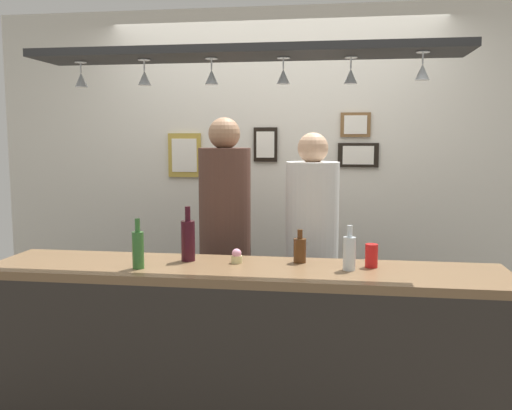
{
  "coord_description": "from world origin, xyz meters",
  "views": [
    {
      "loc": [
        0.47,
        -3.1,
        1.62
      ],
      "look_at": [
        0.0,
        0.1,
        1.23
      ],
      "focal_mm": 38.44,
      "sensor_mm": 36.0,
      "label": 1
    }
  ],
  "objects_px": {
    "person_middle_brown_shirt": "(225,224)",
    "drink_can": "(371,256)",
    "picture_frame_crest": "(265,145)",
    "cupcake": "(237,256)",
    "bottle_wine_dark_red": "(188,239)",
    "bottle_beer_brown_stubby": "(300,250)",
    "person_right_white_patterned_shirt": "(312,236)",
    "picture_frame_lower_pair": "(358,155)",
    "picture_frame_upper_small": "(355,125)",
    "bottle_beer_green_import": "(138,249)",
    "bottle_soda_clear": "(349,252)",
    "picture_frame_caricature": "(185,155)"
  },
  "relations": [
    {
      "from": "person_middle_brown_shirt",
      "to": "drink_can",
      "type": "distance_m",
      "value": 1.12
    },
    {
      "from": "bottle_soda_clear",
      "to": "picture_frame_caricature",
      "type": "relative_size",
      "value": 0.68
    },
    {
      "from": "cupcake",
      "to": "picture_frame_upper_small",
      "type": "distance_m",
      "value": 1.65
    },
    {
      "from": "person_middle_brown_shirt",
      "to": "picture_frame_crest",
      "type": "xyz_separation_m",
      "value": [
        0.18,
        0.66,
        0.51
      ]
    },
    {
      "from": "person_middle_brown_shirt",
      "to": "picture_frame_crest",
      "type": "height_order",
      "value": "person_middle_brown_shirt"
    },
    {
      "from": "person_right_white_patterned_shirt",
      "to": "picture_frame_lower_pair",
      "type": "height_order",
      "value": "person_right_white_patterned_shirt"
    },
    {
      "from": "picture_frame_upper_small",
      "to": "picture_frame_crest",
      "type": "height_order",
      "value": "picture_frame_upper_small"
    },
    {
      "from": "picture_frame_lower_pair",
      "to": "bottle_beer_brown_stubby",
      "type": "bearing_deg",
      "value": -105.39
    },
    {
      "from": "bottle_beer_green_import",
      "to": "person_middle_brown_shirt",
      "type": "bearing_deg",
      "value": 71.78
    },
    {
      "from": "bottle_beer_brown_stubby",
      "to": "picture_frame_caricature",
      "type": "distance_m",
      "value": 1.67
    },
    {
      "from": "picture_frame_upper_small",
      "to": "picture_frame_lower_pair",
      "type": "distance_m",
      "value": 0.23
    },
    {
      "from": "bottle_beer_green_import",
      "to": "bottle_soda_clear",
      "type": "bearing_deg",
      "value": 6.38
    },
    {
      "from": "picture_frame_crest",
      "to": "cupcake",
      "type": "bearing_deg",
      "value": -89.34
    },
    {
      "from": "person_right_white_patterned_shirt",
      "to": "picture_frame_caricature",
      "type": "bearing_deg",
      "value": 147.15
    },
    {
      "from": "picture_frame_upper_small",
      "to": "picture_frame_crest",
      "type": "xyz_separation_m",
      "value": [
        -0.67,
        0.0,
        -0.15
      ]
    },
    {
      "from": "bottle_beer_green_import",
      "to": "picture_frame_crest",
      "type": "xyz_separation_m",
      "value": [
        0.46,
        1.51,
        0.52
      ]
    },
    {
      "from": "person_middle_brown_shirt",
      "to": "bottle_wine_dark_red",
      "type": "bearing_deg",
      "value": -96.57
    },
    {
      "from": "person_middle_brown_shirt",
      "to": "picture_frame_upper_small",
      "type": "bearing_deg",
      "value": 37.74
    },
    {
      "from": "drink_can",
      "to": "picture_frame_lower_pair",
      "type": "relative_size",
      "value": 0.41
    },
    {
      "from": "bottle_wine_dark_red",
      "to": "picture_frame_caricature",
      "type": "relative_size",
      "value": 0.88
    },
    {
      "from": "picture_frame_upper_small",
      "to": "picture_frame_caricature",
      "type": "xyz_separation_m",
      "value": [
        -1.31,
        0.0,
        -0.23
      ]
    },
    {
      "from": "bottle_beer_brown_stubby",
      "to": "bottle_wine_dark_red",
      "type": "distance_m",
      "value": 0.61
    },
    {
      "from": "bottle_beer_brown_stubby",
      "to": "drink_can",
      "type": "xyz_separation_m",
      "value": [
        0.38,
        -0.06,
        -0.01
      ]
    },
    {
      "from": "person_middle_brown_shirt",
      "to": "drink_can",
      "type": "height_order",
      "value": "person_middle_brown_shirt"
    },
    {
      "from": "bottle_beer_green_import",
      "to": "picture_frame_upper_small",
      "type": "relative_size",
      "value": 1.18
    },
    {
      "from": "person_right_white_patterned_shirt",
      "to": "bottle_wine_dark_red",
      "type": "bearing_deg",
      "value": -135.13
    },
    {
      "from": "bottle_wine_dark_red",
      "to": "picture_frame_crest",
      "type": "distance_m",
      "value": 1.42
    },
    {
      "from": "bottle_beer_brown_stubby",
      "to": "bottle_soda_clear",
      "type": "height_order",
      "value": "bottle_soda_clear"
    },
    {
      "from": "picture_frame_upper_small",
      "to": "picture_frame_lower_pair",
      "type": "bearing_deg",
      "value": 0.0
    },
    {
      "from": "person_right_white_patterned_shirt",
      "to": "bottle_soda_clear",
      "type": "distance_m",
      "value": 0.77
    },
    {
      "from": "bottle_beer_green_import",
      "to": "cupcake",
      "type": "distance_m",
      "value": 0.52
    },
    {
      "from": "bottle_beer_green_import",
      "to": "drink_can",
      "type": "height_order",
      "value": "bottle_beer_green_import"
    },
    {
      "from": "bottle_beer_brown_stubby",
      "to": "bottle_soda_clear",
      "type": "distance_m",
      "value": 0.29
    },
    {
      "from": "person_middle_brown_shirt",
      "to": "bottle_wine_dark_red",
      "type": "distance_m",
      "value": 0.65
    },
    {
      "from": "person_right_white_patterned_shirt",
      "to": "cupcake",
      "type": "bearing_deg",
      "value": -119.52
    },
    {
      "from": "person_middle_brown_shirt",
      "to": "picture_frame_upper_small",
      "type": "height_order",
      "value": "picture_frame_upper_small"
    },
    {
      "from": "bottle_wine_dark_red",
      "to": "bottle_soda_clear",
      "type": "relative_size",
      "value": 1.3
    },
    {
      "from": "bottle_beer_green_import",
      "to": "cupcake",
      "type": "height_order",
      "value": "bottle_beer_green_import"
    },
    {
      "from": "cupcake",
      "to": "picture_frame_caricature",
      "type": "bearing_deg",
      "value": 116.26
    },
    {
      "from": "person_right_white_patterned_shirt",
      "to": "bottle_beer_brown_stubby",
      "type": "distance_m",
      "value": 0.6
    },
    {
      "from": "drink_can",
      "to": "picture_frame_crest",
      "type": "relative_size",
      "value": 0.47
    },
    {
      "from": "person_middle_brown_shirt",
      "to": "picture_frame_caricature",
      "type": "relative_size",
      "value": 5.17
    },
    {
      "from": "bottle_wine_dark_red",
      "to": "bottle_soda_clear",
      "type": "xyz_separation_m",
      "value": [
        0.87,
        -0.09,
        -0.03
      ]
    },
    {
      "from": "picture_frame_crest",
      "to": "bottle_beer_brown_stubby",
      "type": "bearing_deg",
      "value": -74.46
    },
    {
      "from": "picture_frame_crest",
      "to": "person_right_white_patterned_shirt",
      "type": "bearing_deg",
      "value": -59.59
    },
    {
      "from": "picture_frame_upper_small",
      "to": "picture_frame_lower_pair",
      "type": "xyz_separation_m",
      "value": [
        0.02,
        0.0,
        -0.22
      ]
    },
    {
      "from": "bottle_soda_clear",
      "to": "picture_frame_caricature",
      "type": "bearing_deg",
      "value": 131.77
    },
    {
      "from": "bottle_beer_brown_stubby",
      "to": "picture_frame_lower_pair",
      "type": "distance_m",
      "value": 1.39
    },
    {
      "from": "person_middle_brown_shirt",
      "to": "bottle_soda_clear",
      "type": "height_order",
      "value": "person_middle_brown_shirt"
    },
    {
      "from": "drink_can",
      "to": "bottle_beer_brown_stubby",
      "type": "bearing_deg",
      "value": 171.5
    }
  ]
}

